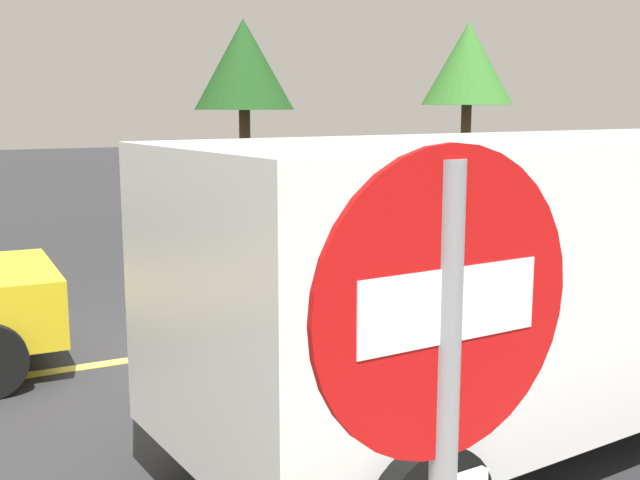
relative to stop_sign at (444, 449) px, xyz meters
The scene contains 7 objects.
ground_plane 6.03m from the stop_sign, 85.14° to the left, with size 80.00×80.00×0.00m, color #2D2D30.
lane_marking_centre 6.95m from the stop_sign, 58.93° to the left, with size 28.00×0.16×0.01m, color #E0D14C.
stop_sign is the anchor object (origin of this frame).
white_van 3.88m from the stop_sign, 45.64° to the left, with size 5.37×2.67×2.20m.
car_green_crossing 10.55m from the stop_sign, 58.95° to the left, with size 4.68×2.39×1.66m.
tree_centre_verge 17.48m from the stop_sign, 52.22° to the left, with size 2.17×2.17×4.38m.
tree_right_verge 14.26m from the stop_sign, 70.18° to the left, with size 2.00×2.00×4.12m.
Camera 1 is at (-1.58, -7.25, 2.42)m, focal length 43.86 mm.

